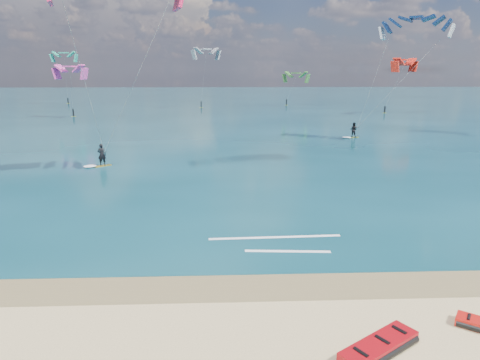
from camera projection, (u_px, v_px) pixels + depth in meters
name	position (u px, v px, depth m)	size (l,w,h in m)	color
ground	(229.00, 140.00, 53.13)	(320.00, 320.00, 0.00)	tan
wet_sand_strip	(243.00, 287.00, 17.34)	(320.00, 2.40, 0.01)	brown
sea	(225.00, 102.00, 115.03)	(320.00, 200.00, 0.04)	#0B363F
packed_kite_left	(379.00, 352.00, 13.31)	(3.17, 1.23, 0.45)	#A60810
kitesurfer_main	(107.00, 65.00, 33.07)	(12.08, 10.10, 17.25)	yellow
kitesurfer_far	(385.00, 73.00, 50.72)	(11.55, 8.17, 15.69)	gold
shoreline_foam	(279.00, 242.00, 21.69)	(6.94, 2.31, 0.01)	white
distant_kites	(198.00, 85.00, 91.49)	(78.47, 34.73, 12.78)	gray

